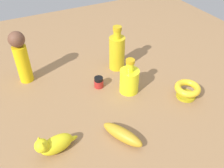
{
  "coord_description": "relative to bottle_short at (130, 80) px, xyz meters",
  "views": [
    {
      "loc": [
        0.35,
        0.69,
        0.68
      ],
      "look_at": [
        0.0,
        0.0,
        0.06
      ],
      "focal_mm": 39.18,
      "sensor_mm": 36.0,
      "label": 1
    }
  ],
  "objects": [
    {
      "name": "bowl",
      "position": [
        -0.19,
        0.14,
        -0.02
      ],
      "size": [
        0.11,
        0.11,
        0.06
      ],
      "color": "gold",
      "rests_on": "ground"
    },
    {
      "name": "banana",
      "position": [
        0.15,
        0.22,
        -0.04
      ],
      "size": [
        0.11,
        0.16,
        0.05
      ],
      "primitive_type": "ellipsoid",
      "rotation": [
        0.0,
        0.0,
        5.18
      ],
      "color": "gold",
      "rests_on": "ground"
    },
    {
      "name": "nail_polish_jar",
      "position": [
        0.1,
        -0.09,
        -0.03
      ],
      "size": [
        0.04,
        0.04,
        0.05
      ],
      "color": "#AA2522",
      "rests_on": "ground"
    },
    {
      "name": "bottle_tall",
      "position": [
        -0.04,
        -0.18,
        0.03
      ],
      "size": [
        0.07,
        0.07,
        0.21
      ],
      "color": "gold",
      "rests_on": "ground"
    },
    {
      "name": "bottle_short",
      "position": [
        0.0,
        0.0,
        0.0
      ],
      "size": [
        0.08,
        0.08,
        0.16
      ],
      "color": "yellow",
      "rests_on": "ground"
    },
    {
      "name": "person_figure_adult",
      "position": [
        0.38,
        -0.28,
        0.07
      ],
      "size": [
        0.07,
        0.07,
        0.24
      ],
      "color": "yellow",
      "rests_on": "ground"
    },
    {
      "name": "cat_figurine",
      "position": [
        0.37,
        0.16,
        -0.02
      ],
      "size": [
        0.14,
        0.07,
        0.09
      ],
      "color": "yellow",
      "rests_on": "ground"
    },
    {
      "name": "ground",
      "position": [
        0.08,
        -0.0,
        -0.06
      ],
      "size": [
        2.0,
        2.0,
        0.0
      ],
      "primitive_type": "plane",
      "color": "#936D47"
    }
  ]
}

